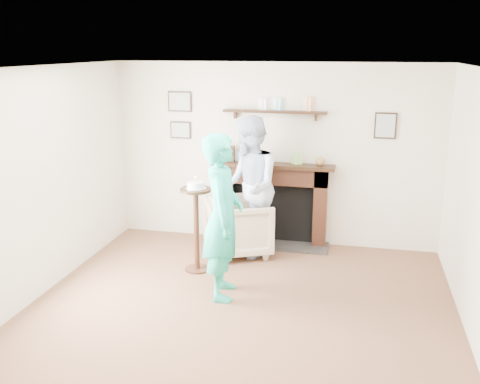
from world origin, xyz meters
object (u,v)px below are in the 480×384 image
armchair (238,253)px  woman (223,294)px  man (249,254)px  pedestal_table (196,213)px

armchair → woman: (0.12, -1.25, 0.00)m
armchair → man: bearing=-114.5°
pedestal_table → woman: bearing=-50.4°
armchair → man: (0.15, 0.00, 0.00)m
man → woman: size_ratio=1.01×
man → pedestal_table: (-0.52, -0.66, 0.74)m
woman → pedestal_table: size_ratio=1.52×
man → woman: (-0.03, -1.25, 0.00)m
man → pedestal_table: bearing=-58.7°
man → pedestal_table: pedestal_table is taller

